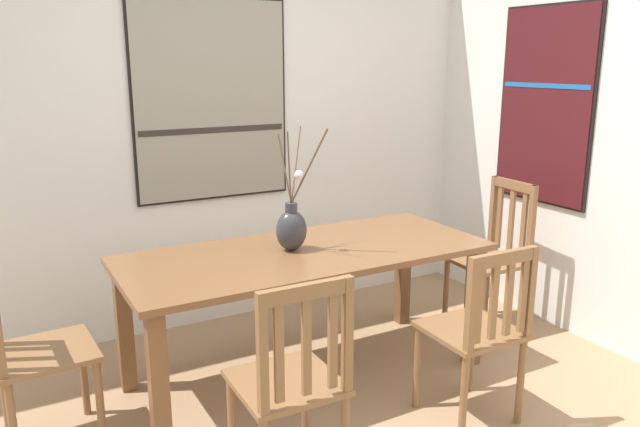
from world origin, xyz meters
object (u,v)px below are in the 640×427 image
at_px(chair_0, 31,347).
at_px(chair_1, 479,330).
at_px(painting_on_side_wall, 546,106).
at_px(chair_3, 494,254).
at_px(painting_on_back_wall, 212,101).
at_px(chair_2, 292,382).
at_px(dining_table, 306,268).
at_px(centerpiece_vase, 292,227).

xyz_separation_m(chair_0, chair_1, (1.92, -0.82, -0.01)).
bearing_deg(chair_1, painting_on_side_wall, 32.81).
xyz_separation_m(chair_0, painting_on_side_wall, (3.20, 0.01, 0.96)).
bearing_deg(chair_0, chair_3, -0.07).
bearing_deg(chair_3, painting_on_back_wall, 147.12).
relative_size(chair_0, painting_on_back_wall, 0.77).
relative_size(chair_1, chair_3, 0.93).
height_order(chair_2, painting_on_side_wall, painting_on_side_wall).
bearing_deg(dining_table, painting_on_back_wall, 98.40).
bearing_deg(chair_3, dining_table, -179.92).
height_order(centerpiece_vase, painting_on_side_wall, painting_on_side_wall).
bearing_deg(chair_2, painting_on_back_wall, 79.07).
bearing_deg(chair_3, chair_1, -137.75).
distance_m(chair_2, painting_on_back_wall, 2.13).
bearing_deg(dining_table, painting_on_side_wall, 0.53).
relative_size(chair_2, painting_on_back_wall, 0.75).
height_order(centerpiece_vase, painting_on_back_wall, painting_on_back_wall).
bearing_deg(painting_on_side_wall, chair_0, -179.80).
relative_size(chair_2, painting_on_side_wall, 0.75).
distance_m(dining_table, chair_3, 1.42).
bearing_deg(chair_1, chair_0, 156.89).
bearing_deg(chair_2, dining_table, 58.59).
xyz_separation_m(chair_1, painting_on_side_wall, (1.29, 0.83, 0.98)).
bearing_deg(chair_3, painting_on_side_wall, 2.15).
distance_m(centerpiece_vase, chair_3, 1.53).
xyz_separation_m(chair_0, painting_on_back_wall, (1.25, 1.01, 1.00)).
height_order(centerpiece_vase, chair_3, centerpiece_vase).
bearing_deg(chair_0, painting_on_side_wall, 0.20).
bearing_deg(dining_table, centerpiece_vase, 151.46).
bearing_deg(chair_1, chair_3, 42.25).
distance_m(dining_table, painting_on_back_wall, 1.34).
height_order(dining_table, chair_1, chair_1).
xyz_separation_m(dining_table, chair_3, (1.41, 0.00, -0.14)).
bearing_deg(chair_1, dining_table, 122.46).
bearing_deg(chair_0, chair_1, -23.11).
xyz_separation_m(chair_1, chair_3, (0.90, 0.81, 0.02)).
relative_size(chair_0, chair_2, 1.03).
relative_size(centerpiece_vase, painting_on_back_wall, 0.52).
bearing_deg(centerpiece_vase, chair_3, -1.35).
relative_size(chair_2, chair_3, 0.97).
height_order(dining_table, painting_on_back_wall, painting_on_back_wall).
distance_m(chair_1, painting_on_side_wall, 1.82).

